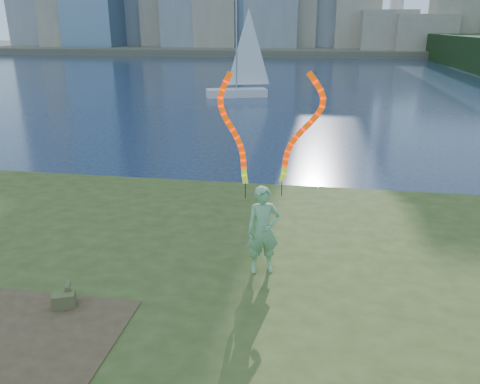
# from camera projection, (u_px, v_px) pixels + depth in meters

# --- Properties ---
(ground) EXTENTS (320.00, 320.00, 0.00)m
(ground) POSITION_uv_depth(u_px,v_px,m) (200.00, 293.00, 9.87)
(ground) COLOR #18253E
(ground) RESTS_ON ground
(grassy_knoll) EXTENTS (20.00, 18.00, 0.80)m
(grassy_knoll) POSITION_uv_depth(u_px,v_px,m) (166.00, 350.00, 7.62)
(grassy_knoll) COLOR #344317
(grassy_knoll) RESTS_ON ground
(dirt_patch) EXTENTS (3.20, 3.00, 0.02)m
(dirt_patch) POSITION_uv_depth(u_px,v_px,m) (3.00, 347.00, 6.95)
(dirt_patch) COLOR #47331E
(dirt_patch) RESTS_ON grassy_knoll
(far_shore) EXTENTS (320.00, 40.00, 1.20)m
(far_shore) POSITION_uv_depth(u_px,v_px,m) (308.00, 49.00, 97.97)
(far_shore) COLOR #4C4738
(far_shore) RESTS_ON ground
(woman_with_ribbons) EXTENTS (1.99, 0.76, 4.10)m
(woman_with_ribbons) POSITION_uv_depth(u_px,v_px,m) (263.00, 203.00, 8.71)
(woman_with_ribbons) COLOR #117317
(woman_with_ribbons) RESTS_ON grassy_knoll
(canvas_bag) EXTENTS (0.44, 0.49, 0.35)m
(canvas_bag) POSITION_uv_depth(u_px,v_px,m) (64.00, 299.00, 7.93)
(canvas_bag) COLOR #4C4527
(canvas_bag) RESTS_ON grassy_knoll
(sailboat) EXTENTS (4.97, 2.91, 7.55)m
(sailboat) POSITION_uv_depth(u_px,v_px,m) (240.00, 80.00, 36.46)
(sailboat) COLOR silver
(sailboat) RESTS_ON ground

